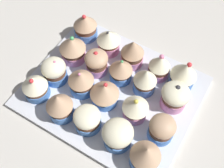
# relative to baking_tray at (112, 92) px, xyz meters

# --- Properties ---
(ground_plane) EXTENTS (1.80, 1.80, 0.03)m
(ground_plane) POSITION_rel_baking_tray_xyz_m (0.00, 0.00, -0.02)
(ground_plane) COLOR beige
(baking_tray) EXTENTS (0.32, 0.39, 0.01)m
(baking_tray) POSITION_rel_baking_tray_xyz_m (0.00, 0.00, 0.00)
(baking_tray) COLOR silver
(baking_tray) RESTS_ON ground_plane
(cupcake_0) EXTENTS (0.06, 0.06, 0.08)m
(cupcake_0) POSITION_rel_baking_tray_xyz_m (-0.11, -0.15, 0.05)
(cupcake_0) COLOR #477AC6
(cupcake_0) RESTS_ON baking_tray
(cupcake_1) EXTENTS (0.06, 0.06, 0.07)m
(cupcake_1) POSITION_rel_baking_tray_xyz_m (-0.04, -0.15, 0.04)
(cupcake_1) COLOR #477AC6
(cupcake_1) RESTS_ON baking_tray
(cupcake_2) EXTENTS (0.06, 0.06, 0.07)m
(cupcake_2) POSITION_rel_baking_tray_xyz_m (0.04, -0.14, 0.04)
(cupcake_2) COLOR pink
(cupcake_2) RESTS_ON baking_tray
(cupcake_3) EXTENTS (0.06, 0.06, 0.08)m
(cupcake_3) POSITION_rel_baking_tray_xyz_m (0.10, -0.13, 0.05)
(cupcake_3) COLOR #477AC6
(cupcake_3) RESTS_ON baking_tray
(cupcake_4) EXTENTS (0.07, 0.07, 0.07)m
(cupcake_4) POSITION_rel_baking_tray_xyz_m (-0.10, -0.08, 0.04)
(cupcake_4) COLOR #477AC6
(cupcake_4) RESTS_ON baking_tray
(cupcake_5) EXTENTS (0.06, 0.06, 0.07)m
(cupcake_5) POSITION_rel_baking_tray_xyz_m (-0.03, -0.08, 0.04)
(cupcake_5) COLOR pink
(cupcake_5) RESTS_ON baking_tray
(cupcake_6) EXTENTS (0.05, 0.05, 0.08)m
(cupcake_6) POSITION_rel_baking_tray_xyz_m (0.04, -0.06, 0.05)
(cupcake_6) COLOR #477AC6
(cupcake_6) RESTS_ON baking_tray
(cupcake_7) EXTENTS (0.05, 0.05, 0.07)m
(cupcake_7) POSITION_rel_baking_tray_xyz_m (0.10, -0.07, 0.04)
(cupcake_7) COLOR pink
(cupcake_7) RESTS_ON baking_tray
(cupcake_8) EXTENTS (0.06, 0.06, 0.06)m
(cupcake_8) POSITION_rel_baking_tray_xyz_m (-0.10, -0.00, 0.04)
(cupcake_8) COLOR #477AC6
(cupcake_8) RESTS_ON baking_tray
(cupcake_9) EXTENTS (0.07, 0.07, 0.07)m
(cupcake_9) POSITION_rel_baking_tray_xyz_m (-0.03, -0.00, 0.04)
(cupcake_9) COLOR #477AC6
(cupcake_9) RESTS_ON baking_tray
(cupcake_10) EXTENTS (0.06, 0.06, 0.07)m
(cupcake_10) POSITION_rel_baking_tray_xyz_m (0.04, -0.00, 0.04)
(cupcake_10) COLOR #477AC6
(cupcake_10) RESTS_ON baking_tray
(cupcake_11) EXTENTS (0.06, 0.06, 0.08)m
(cupcake_11) POSITION_rel_baking_tray_xyz_m (0.10, 0.00, 0.05)
(cupcake_11) COLOR pink
(cupcake_11) RESTS_ON baking_tray
(cupcake_12) EXTENTS (0.06, 0.06, 0.08)m
(cupcake_12) POSITION_rel_baking_tray_xyz_m (-0.11, 0.07, 0.05)
(cupcake_12) COLOR #477AC6
(cupcake_12) RESTS_ON baking_tray
(cupcake_13) EXTENTS (0.06, 0.06, 0.07)m
(cupcake_13) POSITION_rel_baking_tray_xyz_m (-0.03, 0.06, 0.04)
(cupcake_13) COLOR #477AC6
(cupcake_13) RESTS_ON baking_tray
(cupcake_14) EXTENTS (0.06, 0.06, 0.07)m
(cupcake_14) POSITION_rel_baking_tray_xyz_m (0.03, 0.06, 0.04)
(cupcake_14) COLOR pink
(cupcake_14) RESTS_ON baking_tray
(cupcake_15) EXTENTS (0.06, 0.06, 0.07)m
(cupcake_15) POSITION_rel_baking_tray_xyz_m (0.10, 0.07, 0.04)
(cupcake_15) COLOR pink
(cupcake_15) RESTS_ON baking_tray
(cupcake_16) EXTENTS (0.06, 0.06, 0.07)m
(cupcake_16) POSITION_rel_baking_tray_xyz_m (-0.10, 0.15, 0.04)
(cupcake_16) COLOR #477AC6
(cupcake_16) RESTS_ON baking_tray
(cupcake_17) EXTENTS (0.06, 0.06, 0.07)m
(cupcake_17) POSITION_rel_baking_tray_xyz_m (-0.04, 0.14, 0.04)
(cupcake_17) COLOR #477AC6
(cupcake_17) RESTS_ON baking_tray
(cupcake_18) EXTENTS (0.07, 0.07, 0.08)m
(cupcake_18) POSITION_rel_baking_tray_xyz_m (0.03, 0.13, 0.05)
(cupcake_18) COLOR pink
(cupcake_18) RESTS_ON baking_tray
(cupcake_19) EXTENTS (0.06, 0.06, 0.08)m
(cupcake_19) POSITION_rel_baking_tray_xyz_m (0.11, 0.15, 0.04)
(cupcake_19) COLOR #477AC6
(cupcake_19) RESTS_ON baking_tray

